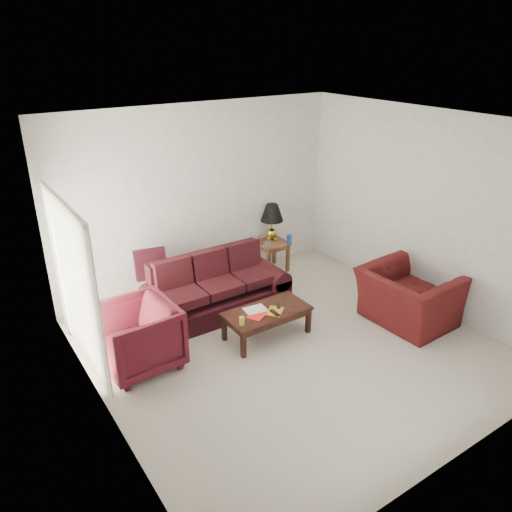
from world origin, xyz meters
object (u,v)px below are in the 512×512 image
Objects in this scene: sofa at (217,287)px; floor_lamp at (70,278)px; end_table at (272,256)px; coffee_table at (267,323)px; armchair_right at (408,297)px; armchair_left at (138,337)px.

sofa is 2.09m from floor_lamp.
coffee_table is at bearing -127.19° from end_table.
end_table is 3.57m from floor_lamp.
floor_lamp is 4.81m from armchair_right.
sofa reaches higher than end_table.
end_table is 0.32× the size of floor_lamp.
floor_lamp is (-3.52, -0.14, 0.58)m from end_table.
coffee_table is (0.25, -0.96, -0.24)m from sofa.
coffee_table is (2.19, -1.61, -0.65)m from floor_lamp.
end_table reaches higher than coffee_table.
sofa is 1.82× the size of coffee_table.
end_table is at bearing 22.67° from sofa.
armchair_right is at bearing 70.17° from armchair_left.
sofa reaches higher than armchair_right.
armchair_left is (0.44, -1.27, -0.43)m from floor_lamp.
end_table is (1.58, 0.79, -0.17)m from sofa.
armchair_right is at bearing -30.46° from floor_lamp.
end_table is at bearing 11.55° from armchair_right.
sofa is at bearing 82.16° from coffee_table.
armchair_left is at bearing 70.67° from armchair_right.
sofa is 2.29× the size of armchair_left.
armchair_left is (-1.50, -0.62, -0.01)m from sofa.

